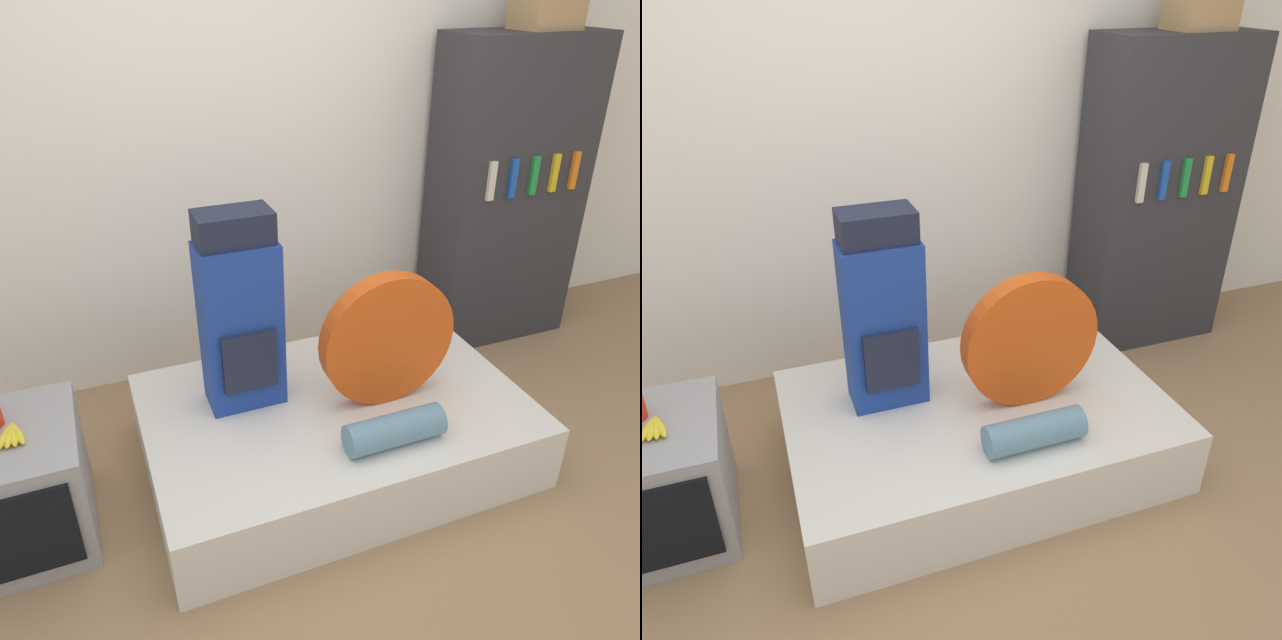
% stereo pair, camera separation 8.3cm
% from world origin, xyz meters
% --- Properties ---
extents(ground_plane, '(16.00, 16.00, 0.00)m').
position_xyz_m(ground_plane, '(0.00, 0.00, 0.00)').
color(ground_plane, '#997551').
extents(wall_back, '(8.00, 0.05, 2.60)m').
position_xyz_m(wall_back, '(0.00, 1.67, 1.30)').
color(wall_back, white).
rests_on(wall_back, ground_plane).
extents(bed, '(1.74, 1.16, 0.33)m').
position_xyz_m(bed, '(0.17, 0.60, 0.16)').
color(bed, silver).
rests_on(bed, ground_plane).
extents(backpack, '(0.34, 0.24, 0.91)m').
position_xyz_m(backpack, '(-0.20, 0.77, 0.77)').
color(backpack, navy).
rests_on(backpack, bed).
extents(tent_bag, '(0.63, 0.09, 0.63)m').
position_xyz_m(tent_bag, '(0.40, 0.54, 0.64)').
color(tent_bag, '#D14C14').
rests_on(tent_bag, bed).
extents(sleeping_roll, '(0.43, 0.14, 0.14)m').
position_xyz_m(sleeping_roll, '(0.29, 0.23, 0.40)').
color(sleeping_roll, '#5B849E').
rests_on(sleeping_roll, bed).
extents(television, '(0.49, 0.59, 0.53)m').
position_xyz_m(television, '(-1.18, 0.62, 0.27)').
color(television, '#939399').
rests_on(television, ground_plane).
extents(banana_bunch, '(0.12, 0.15, 0.03)m').
position_xyz_m(banana_bunch, '(-1.16, 0.59, 0.55)').
color(banana_bunch, yellow).
rests_on(banana_bunch, television).
extents(bookshelf, '(0.88, 0.44, 1.81)m').
position_xyz_m(bookshelf, '(1.62, 1.39, 0.91)').
color(bookshelf, '#2D2D33').
rests_on(bookshelf, ground_plane).
extents(cardboard_box, '(0.31, 0.26, 0.21)m').
position_xyz_m(cardboard_box, '(1.69, 1.36, 1.92)').
color(cardboard_box, '#A88456').
rests_on(cardboard_box, bookshelf).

